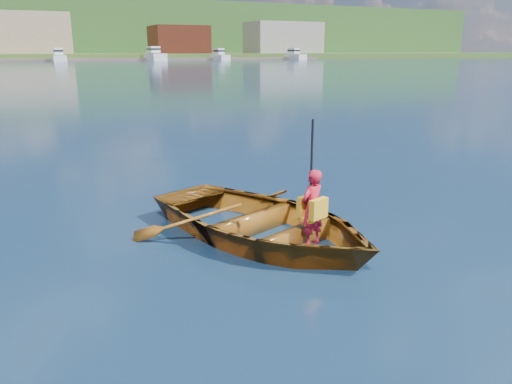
% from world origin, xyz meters
% --- Properties ---
extents(ground, '(600.00, 600.00, 0.00)m').
position_xyz_m(ground, '(0.00, 0.00, 0.00)').
color(ground, '#162344').
rests_on(ground, ground).
extents(rowboat, '(4.40, 5.09, 0.88)m').
position_xyz_m(rowboat, '(-0.98, -0.86, 0.29)').
color(rowboat, brown).
rests_on(rowboat, ground).
extents(child_paddler, '(0.50, 0.44, 1.87)m').
position_xyz_m(child_paddler, '(-0.51, -1.64, 0.69)').
color(child_paddler, red).
rests_on(child_paddler, ground).
extents(shoreline, '(400.00, 140.00, 22.00)m').
position_xyz_m(shoreline, '(0.00, 236.61, 10.32)').
color(shoreline, '#364D20').
rests_on(shoreline, ground).
extents(dock, '(160.05, 7.39, 0.80)m').
position_xyz_m(dock, '(8.12, 148.00, 0.40)').
color(dock, brown).
rests_on(dock, ground).
extents(waterfront_buildings, '(202.00, 16.00, 14.00)m').
position_xyz_m(waterfront_buildings, '(-7.74, 165.00, 7.74)').
color(waterfront_buildings, brown).
rests_on(waterfront_buildings, ground).
extents(marina_yachts, '(148.20, 13.89, 4.39)m').
position_xyz_m(marina_yachts, '(2.32, 143.32, 1.39)').
color(marina_yachts, silver).
rests_on(marina_yachts, ground).
extents(hillside_trees, '(210.49, 66.31, 22.69)m').
position_xyz_m(hillside_trees, '(26.65, 230.24, 16.29)').
color(hillside_trees, '#382314').
rests_on(hillside_trees, ground).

